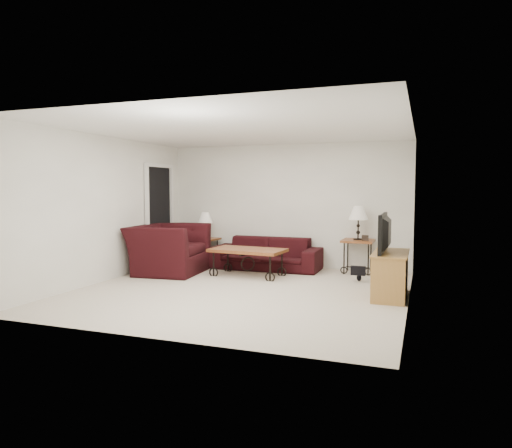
{
  "coord_description": "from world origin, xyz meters",
  "views": [
    {
      "loc": [
        2.68,
        -6.7,
        1.59
      ],
      "look_at": [
        0.0,
        0.7,
        1.0
      ],
      "focal_mm": 32.72,
      "sensor_mm": 36.0,
      "label": 1
    }
  ],
  "objects_px": {
    "side_table_right": "(358,256)",
    "television": "(390,233)",
    "coffee_table": "(248,262)",
    "armchair": "(169,249)",
    "lamp_right": "(358,223)",
    "backpack": "(359,267)",
    "side_table_left": "(206,251)",
    "lamp_left": "(205,225)",
    "tv_stand": "(390,275)",
    "sofa": "(266,253)"
  },
  "relations": [
    {
      "from": "lamp_left",
      "to": "television",
      "type": "height_order",
      "value": "television"
    },
    {
      "from": "side_table_left",
      "to": "lamp_left",
      "type": "distance_m",
      "value": 0.55
    },
    {
      "from": "tv_stand",
      "to": "armchair",
      "type": "bearing_deg",
      "value": 171.27
    },
    {
      "from": "coffee_table",
      "to": "armchair",
      "type": "distance_m",
      "value": 1.56
    },
    {
      "from": "sofa",
      "to": "coffee_table",
      "type": "relative_size",
      "value": 1.6
    },
    {
      "from": "lamp_left",
      "to": "coffee_table",
      "type": "height_order",
      "value": "lamp_left"
    },
    {
      "from": "side_table_left",
      "to": "armchair",
      "type": "bearing_deg",
      "value": -98.86
    },
    {
      "from": "coffee_table",
      "to": "backpack",
      "type": "distance_m",
      "value": 2.0
    },
    {
      "from": "side_table_right",
      "to": "television",
      "type": "xyz_separation_m",
      "value": [
        0.7,
        -1.83,
        0.63
      ]
    },
    {
      "from": "lamp_right",
      "to": "armchair",
      "type": "bearing_deg",
      "value": -160.42
    },
    {
      "from": "lamp_right",
      "to": "tv_stand",
      "type": "relative_size",
      "value": 0.57
    },
    {
      "from": "side_table_left",
      "to": "lamp_right",
      "type": "relative_size",
      "value": 0.86
    },
    {
      "from": "lamp_left",
      "to": "backpack",
      "type": "xyz_separation_m",
      "value": [
        3.33,
        -0.78,
        -0.58
      ]
    },
    {
      "from": "side_table_right",
      "to": "coffee_table",
      "type": "distance_m",
      "value": 2.1
    },
    {
      "from": "armchair",
      "to": "television",
      "type": "distance_m",
      "value": 4.16
    },
    {
      "from": "lamp_left",
      "to": "television",
      "type": "distance_m",
      "value": 4.31
    },
    {
      "from": "side_table_right",
      "to": "backpack",
      "type": "height_order",
      "value": "side_table_right"
    },
    {
      "from": "side_table_left",
      "to": "television",
      "type": "xyz_separation_m",
      "value": [
        3.9,
        -1.83,
        0.67
      ]
    },
    {
      "from": "sofa",
      "to": "lamp_right",
      "type": "height_order",
      "value": "lamp_right"
    },
    {
      "from": "television",
      "to": "armchair",
      "type": "bearing_deg",
      "value": -98.77
    },
    {
      "from": "side_table_right",
      "to": "armchair",
      "type": "relative_size",
      "value": 0.45
    },
    {
      "from": "side_table_left",
      "to": "tv_stand",
      "type": "bearing_deg",
      "value": -25.09
    },
    {
      "from": "coffee_table",
      "to": "backpack",
      "type": "bearing_deg",
      "value": 6.25
    },
    {
      "from": "sofa",
      "to": "tv_stand",
      "type": "xyz_separation_m",
      "value": [
        2.49,
        -1.65,
        0.02
      ]
    },
    {
      "from": "lamp_left",
      "to": "armchair",
      "type": "distance_m",
      "value": 1.27
    },
    {
      "from": "side_table_right",
      "to": "armchair",
      "type": "xyz_separation_m",
      "value": [
        -3.38,
        -1.2,
        0.14
      ]
    },
    {
      "from": "lamp_right",
      "to": "coffee_table",
      "type": "xyz_separation_m",
      "value": [
        -1.85,
        -1.0,
        -0.7
      ]
    },
    {
      "from": "side_table_left",
      "to": "lamp_left",
      "type": "xyz_separation_m",
      "value": [
        0.0,
        0.0,
        0.55
      ]
    },
    {
      "from": "side_table_left",
      "to": "television",
      "type": "distance_m",
      "value": 4.36
    },
    {
      "from": "lamp_left",
      "to": "tv_stand",
      "type": "relative_size",
      "value": 0.5
    },
    {
      "from": "sofa",
      "to": "tv_stand",
      "type": "distance_m",
      "value": 2.99
    },
    {
      "from": "coffee_table",
      "to": "television",
      "type": "bearing_deg",
      "value": -18.13
    },
    {
      "from": "lamp_right",
      "to": "coffee_table",
      "type": "height_order",
      "value": "lamp_right"
    },
    {
      "from": "sofa",
      "to": "television",
      "type": "bearing_deg",
      "value": -33.83
    },
    {
      "from": "lamp_left",
      "to": "coffee_table",
      "type": "relative_size",
      "value": 0.41
    },
    {
      "from": "tv_stand",
      "to": "television",
      "type": "bearing_deg",
      "value": 180.0
    },
    {
      "from": "lamp_right",
      "to": "backpack",
      "type": "bearing_deg",
      "value": -80.43
    },
    {
      "from": "tv_stand",
      "to": "lamp_right",
      "type": "bearing_deg",
      "value": 111.45
    },
    {
      "from": "sofa",
      "to": "coffee_table",
      "type": "xyz_separation_m",
      "value": [
        -0.08,
        -0.82,
        -0.06
      ]
    },
    {
      "from": "side_table_right",
      "to": "coffee_table",
      "type": "xyz_separation_m",
      "value": [
        -1.85,
        -1.0,
        -0.07
      ]
    },
    {
      "from": "armchair",
      "to": "coffee_table",
      "type": "bearing_deg",
      "value": -87.9
    },
    {
      "from": "sofa",
      "to": "side_table_left",
      "type": "bearing_deg",
      "value": 172.82
    },
    {
      "from": "sofa",
      "to": "lamp_left",
      "type": "height_order",
      "value": "lamp_left"
    },
    {
      "from": "side_table_left",
      "to": "lamp_left",
      "type": "height_order",
      "value": "lamp_left"
    },
    {
      "from": "sofa",
      "to": "backpack",
      "type": "bearing_deg",
      "value": -17.56
    },
    {
      "from": "lamp_left",
      "to": "tv_stand",
      "type": "bearing_deg",
      "value": -25.09
    },
    {
      "from": "coffee_table",
      "to": "backpack",
      "type": "relative_size",
      "value": 2.72
    },
    {
      "from": "side_table_right",
      "to": "lamp_right",
      "type": "distance_m",
      "value": 0.63
    },
    {
      "from": "side_table_left",
      "to": "lamp_left",
      "type": "relative_size",
      "value": 1.0
    },
    {
      "from": "side_table_left",
      "to": "tv_stand",
      "type": "distance_m",
      "value": 4.33
    }
  ]
}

